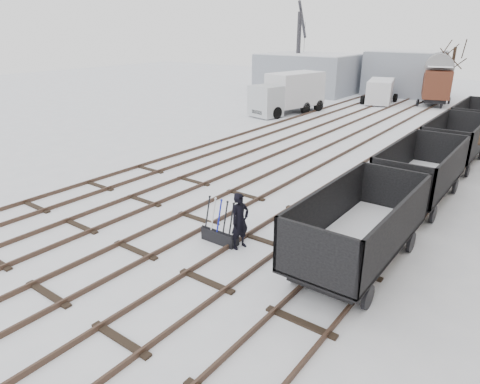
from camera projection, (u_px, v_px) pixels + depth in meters
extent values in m
plane|color=white|center=(136.00, 251.00, 13.68)|extent=(120.00, 120.00, 0.00)
cube|color=black|center=(234.00, 136.00, 27.88)|extent=(0.07, 52.00, 0.15)
cube|color=black|center=(252.00, 139.00, 27.08)|extent=(0.07, 52.00, 0.15)
cube|color=black|center=(79.00, 192.00, 18.51)|extent=(1.90, 0.20, 0.08)
cube|color=black|center=(273.00, 143.00, 26.21)|extent=(0.07, 52.00, 0.15)
cube|color=black|center=(293.00, 147.00, 25.41)|extent=(0.07, 52.00, 0.15)
cube|color=black|center=(124.00, 209.00, 16.84)|extent=(1.90, 0.20, 0.08)
cube|color=black|center=(317.00, 151.00, 24.54)|extent=(0.07, 52.00, 0.15)
cube|color=black|center=(340.00, 155.00, 23.74)|extent=(0.07, 52.00, 0.15)
cube|color=black|center=(179.00, 228.00, 15.17)|extent=(1.90, 0.20, 0.08)
cube|color=black|center=(368.00, 160.00, 22.87)|extent=(0.07, 52.00, 0.15)
cube|color=black|center=(394.00, 165.00, 22.07)|extent=(0.07, 52.00, 0.15)
cube|color=black|center=(248.00, 253.00, 13.50)|extent=(1.90, 0.20, 0.08)
cube|color=black|center=(426.00, 170.00, 21.20)|extent=(0.07, 52.00, 0.15)
cube|color=black|center=(457.00, 176.00, 20.40)|extent=(0.07, 52.00, 0.15)
cube|color=black|center=(336.00, 285.00, 11.83)|extent=(1.90, 0.20, 0.08)
cube|color=gray|center=(310.00, 73.00, 47.17)|extent=(10.00, 8.00, 4.00)
cube|color=white|center=(311.00, 54.00, 46.43)|extent=(9.80, 7.84, 0.10)
cube|color=gray|center=(404.00, 73.00, 45.08)|extent=(7.00, 6.00, 4.40)
cube|color=white|center=(407.00, 51.00, 44.27)|extent=(6.86, 5.88, 0.10)
cube|color=black|center=(220.00, 236.00, 14.19)|extent=(1.30, 0.43, 0.44)
cube|color=black|center=(220.00, 229.00, 14.11)|extent=(1.30, 0.31, 0.06)
cube|color=white|center=(220.00, 228.00, 14.09)|extent=(1.25, 0.27, 0.03)
cylinder|color=black|center=(208.00, 212.00, 14.21)|extent=(0.05, 0.31, 1.08)
cylinder|color=silver|center=(214.00, 214.00, 14.07)|extent=(0.05, 0.31, 1.08)
cylinder|color=#0D15A9|center=(220.00, 216.00, 13.93)|extent=(0.05, 0.31, 1.08)
cylinder|color=black|center=(226.00, 218.00, 13.79)|extent=(0.05, 0.31, 1.08)
cylinder|color=black|center=(232.00, 220.00, 13.65)|extent=(0.05, 0.31, 1.08)
imported|color=black|center=(240.00, 221.00, 13.59)|extent=(0.60, 0.77, 1.87)
cube|color=black|center=(357.00, 247.00, 12.63)|extent=(1.84, 5.05, 0.38)
cube|color=black|center=(358.00, 241.00, 12.57)|extent=(2.30, 5.74, 0.11)
cube|color=black|center=(326.00, 209.00, 12.90)|extent=(0.10, 5.74, 1.53)
cube|color=black|center=(399.00, 228.00, 11.68)|extent=(0.10, 5.74, 1.53)
cube|color=white|center=(358.00, 238.00, 12.53)|extent=(2.07, 5.51, 0.06)
cylinder|color=black|center=(295.00, 271.00, 11.95)|extent=(0.11, 0.67, 0.67)
cylinder|color=black|center=(411.00, 242.00, 13.53)|extent=(0.11, 0.67, 0.67)
cube|color=black|center=(419.00, 187.00, 17.43)|extent=(1.84, 5.05, 0.38)
cube|color=black|center=(419.00, 182.00, 17.36)|extent=(2.30, 5.74, 0.11)
cube|color=black|center=(395.00, 160.00, 17.70)|extent=(0.10, 5.74, 1.53)
cube|color=black|center=(452.00, 169.00, 16.47)|extent=(0.10, 5.74, 1.53)
cube|color=white|center=(420.00, 180.00, 17.33)|extent=(2.07, 5.51, 0.06)
cylinder|color=black|center=(376.00, 201.00, 16.74)|extent=(0.11, 0.67, 0.67)
cylinder|color=black|center=(455.00, 186.00, 18.32)|extent=(0.11, 0.67, 0.67)
cube|color=black|center=(453.00, 153.00, 22.22)|extent=(1.84, 5.05, 0.38)
cube|color=black|center=(454.00, 149.00, 22.15)|extent=(2.30, 5.74, 0.11)
cube|color=black|center=(434.00, 132.00, 22.49)|extent=(0.10, 5.74, 1.53)
cube|color=white|center=(454.00, 147.00, 22.12)|extent=(2.07, 5.51, 0.06)
cylinder|color=black|center=(422.00, 163.00, 21.54)|extent=(0.11, 0.67, 0.67)
cube|color=black|center=(476.00, 130.00, 27.02)|extent=(1.84, 5.05, 0.38)
cube|color=black|center=(476.00, 127.00, 26.95)|extent=(2.30, 5.74, 0.11)
cube|color=black|center=(460.00, 113.00, 27.29)|extent=(0.10, 5.74, 1.53)
cube|color=white|center=(477.00, 126.00, 26.91)|extent=(2.07, 5.51, 0.06)
cylinder|color=black|center=(450.00, 138.00, 26.33)|extent=(0.11, 0.67, 0.67)
cube|color=black|center=(434.00, 98.00, 39.37)|extent=(2.81, 4.41, 0.37)
cube|color=#482415|center=(437.00, 83.00, 38.87)|extent=(3.39, 5.07, 2.41)
cube|color=white|center=(439.00, 66.00, 38.32)|extent=(3.11, 4.79, 0.04)
cylinder|color=black|center=(418.00, 103.00, 38.93)|extent=(0.11, 0.65, 0.65)
cylinder|color=black|center=(449.00, 101.00, 40.02)|extent=(0.11, 0.65, 0.65)
cube|color=black|center=(288.00, 107.00, 35.64)|extent=(2.65, 7.29, 0.28)
cube|color=#AFB5B9|center=(271.00, 102.00, 33.38)|extent=(2.63, 2.34, 2.37)
cube|color=silver|center=(294.00, 89.00, 35.72)|extent=(3.37, 5.33, 2.66)
cube|color=white|center=(294.00, 73.00, 35.24)|extent=(3.30, 5.22, 0.04)
cylinder|color=black|center=(261.00, 110.00, 34.39)|extent=(0.28, 0.95, 0.95)
cylinder|color=black|center=(314.00, 104.00, 37.07)|extent=(0.28, 0.95, 0.95)
cube|color=silver|center=(380.00, 91.00, 40.29)|extent=(3.29, 5.30, 2.01)
cube|color=white|center=(381.00, 80.00, 39.92)|extent=(3.21, 5.17, 0.04)
cylinder|color=black|center=(363.00, 100.00, 39.94)|extent=(0.25, 0.78, 0.78)
cylinder|color=black|center=(395.00, 98.00, 41.16)|extent=(0.25, 0.78, 0.78)
cube|color=#2B2B2F|center=(297.00, 88.00, 47.97)|extent=(2.39, 2.39, 0.83)
cylinder|color=#2B2B2F|center=(298.00, 53.00, 46.63)|extent=(0.46, 0.46, 8.30)
cylinder|color=#2B2B2F|center=(308.00, 20.00, 46.84)|extent=(2.09, 5.07, 3.83)
cylinder|color=black|center=(316.00, 44.00, 49.36)|extent=(0.04, 0.04, 4.67)
cylinder|color=black|center=(451.00, 73.00, 43.26)|extent=(0.30, 0.30, 4.91)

